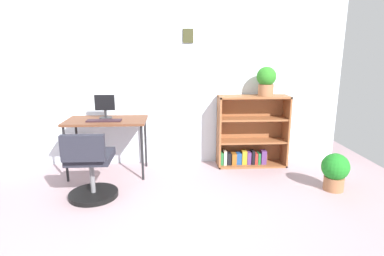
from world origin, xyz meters
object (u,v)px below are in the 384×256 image
at_px(desk, 107,124).
at_px(potted_plant_on_shelf, 266,80).
at_px(bookshelf_low, 250,134).
at_px(monitor, 105,106).
at_px(office_chair, 90,170).
at_px(keyboard, 104,121).
at_px(potted_plant_floor, 335,170).

xyz_separation_m(desk, potted_plant_on_shelf, (2.04, 0.18, 0.52)).
distance_m(bookshelf_low, potted_plant_on_shelf, 0.76).
distance_m(desk, monitor, 0.23).
bearing_deg(potted_plant_on_shelf, office_chair, -156.62).
height_order(desk, keyboard, keyboard).
height_order(desk, office_chair, office_chair).
bearing_deg(desk, office_chair, -93.25).
height_order(office_chair, potted_plant_on_shelf, potted_plant_on_shelf).
height_order(potted_plant_on_shelf, potted_plant_floor, potted_plant_on_shelf).
distance_m(office_chair, bookshelf_low, 2.15).
height_order(keyboard, office_chair, office_chair).
distance_m(desk, potted_plant_on_shelf, 2.11).
xyz_separation_m(office_chair, potted_plant_on_shelf, (2.08, 0.90, 0.84)).
distance_m(keyboard, potted_plant_on_shelf, 2.11).
relative_size(monitor, keyboard, 0.73).
relative_size(keyboard, office_chair, 0.54).
bearing_deg(monitor, desk, -73.59).
bearing_deg(potted_plant_on_shelf, desk, -174.97).
relative_size(bookshelf_low, potted_plant_floor, 2.25).
height_order(desk, potted_plant_on_shelf, potted_plant_on_shelf).
height_order(keyboard, bookshelf_low, bookshelf_low).
distance_m(keyboard, bookshelf_low, 1.93).
xyz_separation_m(keyboard, bookshelf_low, (1.88, 0.35, -0.29)).
bearing_deg(bookshelf_low, desk, -172.72).
bearing_deg(keyboard, potted_plant_floor, -11.78).
relative_size(desk, bookshelf_low, 1.02).
height_order(bookshelf_low, potted_plant_on_shelf, potted_plant_on_shelf).
xyz_separation_m(office_chair, potted_plant_floor, (2.67, 0.06, -0.09)).
xyz_separation_m(desk, office_chair, (-0.04, -0.72, -0.32)).
distance_m(keyboard, potted_plant_floor, 2.74).
distance_m(office_chair, potted_plant_floor, 2.68).
bearing_deg(office_chair, monitor, 88.48).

